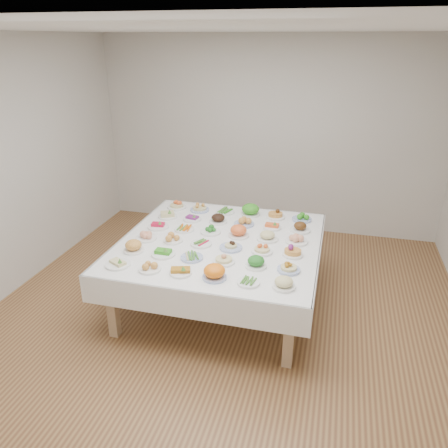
% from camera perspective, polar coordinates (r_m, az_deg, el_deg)
% --- Properties ---
extents(room_envelope, '(5.02, 5.02, 2.81)m').
position_cam_1_polar(room_envelope, '(4.03, 0.03, 10.30)').
color(room_envelope, olive).
rests_on(room_envelope, ground).
extents(display_table, '(2.09, 2.09, 0.75)m').
position_cam_1_polar(display_table, '(4.65, -0.47, -2.96)').
color(display_table, white).
rests_on(display_table, ground).
extents(dish_0, '(0.23, 0.23, 0.11)m').
position_cam_1_polar(dish_0, '(4.23, -13.72, -4.78)').
color(dish_0, white).
rests_on(dish_0, display_table).
extents(dish_1, '(0.21, 0.21, 0.09)m').
position_cam_1_polar(dish_1, '(4.09, -9.70, -5.53)').
color(dish_1, white).
rests_on(dish_1, display_table).
extents(dish_2, '(0.20, 0.20, 0.10)m').
position_cam_1_polar(dish_2, '(4.00, -5.70, -5.99)').
color(dish_2, white).
rests_on(dish_2, display_table).
extents(dish_3, '(0.23, 0.23, 0.14)m').
position_cam_1_polar(dish_3, '(3.89, -1.26, -6.24)').
color(dish_3, '#4C66B2').
rests_on(dish_3, display_table).
extents(dish_4, '(0.20, 0.20, 0.04)m').
position_cam_1_polar(dish_4, '(3.84, 3.20, -7.57)').
color(dish_4, white).
rests_on(dish_4, display_table).
extents(dish_5, '(0.22, 0.22, 0.12)m').
position_cam_1_polar(dish_5, '(3.79, 7.83, -7.47)').
color(dish_5, white).
rests_on(dish_5, display_table).
extents(dish_6, '(0.21, 0.21, 0.12)m').
position_cam_1_polar(dish_6, '(4.46, -11.73, -2.91)').
color(dish_6, white).
rests_on(dish_6, display_table).
extents(dish_7, '(0.23, 0.23, 0.11)m').
position_cam_1_polar(dish_7, '(4.34, -7.96, -3.50)').
color(dish_7, white).
rests_on(dish_7, display_table).
extents(dish_8, '(0.22, 0.22, 0.05)m').
position_cam_1_polar(dish_8, '(4.25, -4.23, -4.28)').
color(dish_8, '#4C66B2').
rests_on(dish_8, display_table).
extents(dish_9, '(0.21, 0.21, 0.11)m').
position_cam_1_polar(dish_9, '(4.16, -0.03, -4.44)').
color(dish_9, white).
rests_on(dish_9, display_table).
extents(dish_10, '(0.20, 0.20, 0.12)m').
position_cam_1_polar(dish_10, '(4.09, 4.20, -4.90)').
color(dish_10, white).
rests_on(dish_10, display_table).
extents(dish_11, '(0.21, 0.21, 0.11)m').
position_cam_1_polar(dish_11, '(4.06, 8.46, -5.51)').
color(dish_11, '#4C66B2').
rests_on(dish_11, display_table).
extents(dish_12, '(0.22, 0.22, 0.10)m').
position_cam_1_polar(dish_12, '(4.71, -10.15, -1.43)').
color(dish_12, white).
rests_on(dish_12, display_table).
extents(dish_13, '(0.20, 0.20, 0.09)m').
position_cam_1_polar(dish_13, '(4.61, -6.67, -1.82)').
color(dish_13, white).
rests_on(dish_13, display_table).
extents(dish_14, '(0.22, 0.22, 0.05)m').
position_cam_1_polar(dish_14, '(4.53, -2.99, -2.49)').
color(dish_14, white).
rests_on(dish_14, display_table).
extents(dish_15, '(0.23, 0.23, 0.11)m').
position_cam_1_polar(dish_15, '(4.43, 0.91, -2.73)').
color(dish_15, '#4C66B2').
rests_on(dish_15, display_table).
extents(dish_16, '(0.21, 0.21, 0.11)m').
position_cam_1_polar(dish_16, '(4.37, 4.99, -3.15)').
color(dish_16, white).
rests_on(dish_16, display_table).
extents(dish_17, '(0.20, 0.20, 0.12)m').
position_cam_1_polar(dish_17, '(4.34, 8.98, -3.42)').
color(dish_17, white).
rests_on(dish_17, display_table).
extents(dish_18, '(0.23, 0.23, 0.10)m').
position_cam_1_polar(dish_18, '(4.98, -8.61, -0.07)').
color(dish_18, white).
rests_on(dish_18, display_table).
extents(dish_19, '(0.22, 0.22, 0.05)m').
position_cam_1_polar(dish_19, '(4.88, -5.20, -0.58)').
color(dish_19, white).
rests_on(dish_19, display_table).
extents(dish_20, '(0.22, 0.22, 0.09)m').
position_cam_1_polar(dish_20, '(4.79, -1.76, -0.81)').
color(dish_20, white).
rests_on(dish_20, display_table).
extents(dish_21, '(0.22, 0.22, 0.13)m').
position_cam_1_polar(dish_21, '(4.70, 1.91, -0.95)').
color(dish_21, white).
rests_on(dish_21, display_table).
extents(dish_22, '(0.22, 0.22, 0.12)m').
position_cam_1_polar(dish_22, '(4.64, 5.69, -1.44)').
color(dish_22, white).
rests_on(dish_22, display_table).
extents(dish_23, '(0.23, 0.23, 0.11)m').
position_cam_1_polar(dish_23, '(4.62, 9.47, -1.84)').
color(dish_23, white).
rests_on(dish_23, display_table).
extents(dish_24, '(0.22, 0.22, 0.11)m').
position_cam_1_polar(dish_24, '(5.24, -7.39, 1.32)').
color(dish_24, white).
rests_on(dish_24, display_table).
extents(dish_25, '(0.21, 0.21, 0.09)m').
position_cam_1_polar(dish_25, '(5.14, -4.18, 0.86)').
color(dish_25, white).
rests_on(dish_25, display_table).
extents(dish_26, '(0.21, 0.21, 0.12)m').
position_cam_1_polar(dish_26, '(5.05, -0.77, 0.74)').
color(dish_26, white).
rests_on(dish_26, display_table).
extents(dish_27, '(0.23, 0.23, 0.11)m').
position_cam_1_polar(dish_27, '(4.99, 2.63, 0.38)').
color(dish_27, '#4C66B2').
rests_on(dish_27, display_table).
extents(dish_28, '(0.20, 0.20, 0.09)m').
position_cam_1_polar(dish_28, '(4.93, 6.29, -0.21)').
color(dish_28, white).
rests_on(dish_28, display_table).
extents(dish_29, '(0.23, 0.23, 0.12)m').
position_cam_1_polar(dish_29, '(4.90, 9.91, -0.33)').
color(dish_29, white).
rests_on(dish_29, display_table).
extents(dish_30, '(0.26, 0.26, 0.14)m').
position_cam_1_polar(dish_30, '(5.51, -6.21, 2.72)').
color(dish_30, white).
rests_on(dish_30, display_table).
extents(dish_31, '(0.26, 0.26, 0.14)m').
position_cam_1_polar(dish_31, '(5.40, -3.20, 2.39)').
color(dish_31, '#4C66B2').
rests_on(dish_31, display_table).
extents(dish_32, '(0.24, 0.22, 0.06)m').
position_cam_1_polar(dish_32, '(5.34, 0.13, 1.71)').
color(dish_32, white).
rests_on(dish_32, display_table).
extents(dish_33, '(0.23, 0.23, 0.14)m').
position_cam_1_polar(dish_33, '(5.27, 3.47, 1.88)').
color(dish_33, white).
rests_on(dish_33, display_table).
extents(dish_34, '(0.22, 0.22, 0.13)m').
position_cam_1_polar(dish_34, '(5.21, 6.74, 1.38)').
color(dish_34, white).
rests_on(dish_34, display_table).
extents(dish_35, '(0.23, 0.23, 0.10)m').
position_cam_1_polar(dish_35, '(5.19, 10.13, 0.94)').
color(dish_35, '#4C66B2').
rests_on(dish_35, display_table).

